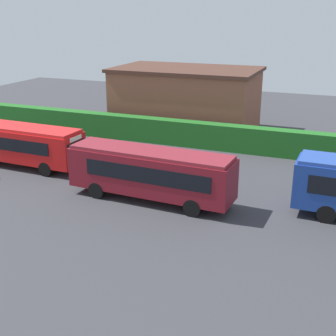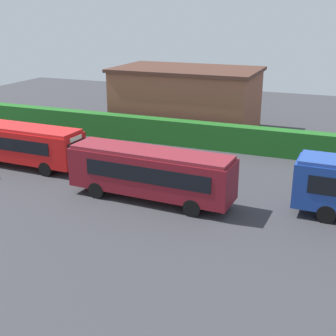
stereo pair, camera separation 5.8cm
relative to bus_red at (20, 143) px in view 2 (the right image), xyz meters
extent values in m
plane|color=#38383D|center=(12.21, -1.05, -1.73)|extent=(78.75, 78.75, 0.00)
cube|color=red|center=(-0.01, 0.00, -0.07)|extent=(9.71, 2.71, 2.22)
cube|color=red|center=(-0.01, 0.00, 1.14)|extent=(9.42, 2.50, 0.20)
cube|color=black|center=(-0.27, 1.23, 0.20)|extent=(7.52, 0.28, 0.89)
cube|color=black|center=(-0.34, -1.21, 0.20)|extent=(7.52, 0.28, 0.89)
cube|color=black|center=(4.83, -0.15, 0.20)|extent=(0.10, 1.97, 0.93)
cube|color=silver|center=(4.83, -0.15, 0.86)|extent=(0.08, 1.32, 0.28)
cylinder|color=black|center=(3.02, 1.01, -1.23)|extent=(1.01, 0.31, 1.00)
cylinder|color=black|center=(2.95, -1.20, -1.23)|extent=(1.01, 0.31, 1.00)
cylinder|color=black|center=(-2.96, 1.20, -1.23)|extent=(1.01, 0.31, 1.00)
sphere|color=silver|center=(4.86, 0.51, -0.83)|extent=(0.22, 0.22, 0.22)
sphere|color=silver|center=(4.82, -0.81, -0.83)|extent=(0.22, 0.22, 0.22)
cube|color=maroon|center=(11.22, -2.27, -0.01)|extent=(10.03, 2.86, 2.34)
cube|color=maroon|center=(11.22, -2.27, 1.26)|extent=(9.72, 2.65, 0.20)
cube|color=black|center=(11.47, -3.50, 0.27)|extent=(7.74, 0.40, 0.93)
cube|color=black|center=(11.58, -1.06, 0.27)|extent=(7.74, 0.40, 0.93)
cube|color=black|center=(6.25, -2.04, 0.27)|extent=(0.13, 1.97, 0.98)
cube|color=silver|center=(6.25, -2.04, 0.98)|extent=(0.10, 1.32, 0.28)
cylinder|color=black|center=(8.10, -3.22, -1.23)|extent=(1.01, 0.33, 1.00)
cylinder|color=black|center=(8.20, -1.02, -1.23)|extent=(1.01, 0.33, 1.00)
cylinder|color=black|center=(14.24, -3.51, -1.23)|extent=(1.01, 0.33, 1.00)
cylinder|color=black|center=(14.35, -1.31, -1.23)|extent=(1.01, 0.33, 1.00)
sphere|color=silver|center=(6.20, -2.70, -0.83)|extent=(0.22, 0.22, 0.22)
sphere|color=silver|center=(6.27, -1.37, -0.83)|extent=(0.22, 0.22, 0.22)
cylinder|color=black|center=(21.13, 0.68, -1.23)|extent=(1.01, 0.30, 1.00)
cylinder|color=black|center=(21.09, -1.59, -1.23)|extent=(1.01, 0.30, 1.00)
cube|color=black|center=(1.96, 3.47, -1.33)|extent=(0.25, 0.27, 0.79)
cube|color=#334C8C|center=(1.96, 3.47, -0.59)|extent=(0.27, 0.41, 0.69)
sphere|color=brown|center=(1.96, 3.47, -0.14)|extent=(0.22, 0.22, 0.22)
cube|color=#216421|center=(12.21, 9.33, -0.69)|extent=(51.38, 1.18, 2.08)
cube|color=brown|center=(7.32, 14.73, 0.97)|extent=(12.64, 7.61, 5.40)
cube|color=#4C2D23|center=(7.32, 14.73, 3.82)|extent=(13.14, 7.91, 0.30)
camera|label=1|loc=(21.46, -25.00, 8.98)|focal=48.56mm
camera|label=2|loc=(21.52, -24.98, 8.98)|focal=48.56mm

